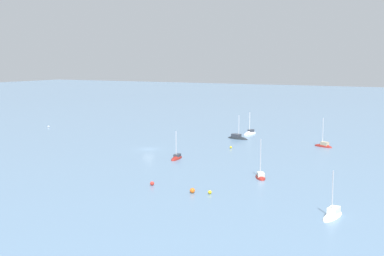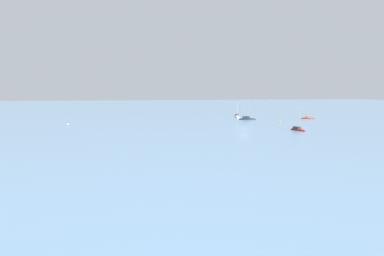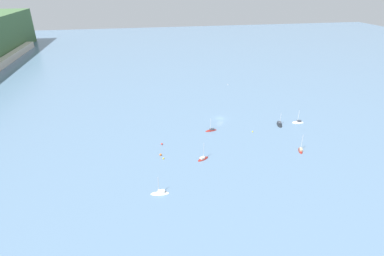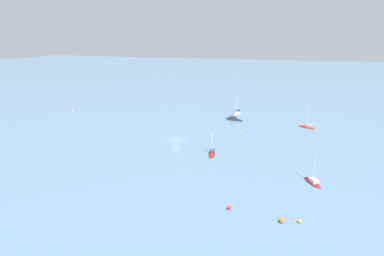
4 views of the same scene
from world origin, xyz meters
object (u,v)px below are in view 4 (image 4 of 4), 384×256
(sailboat_0, at_px, (237,113))
(mooring_buoy_0, at_px, (282,220))
(sailboat_5, at_px, (307,127))
(mooring_buoy_2, at_px, (73,111))
(sailboat_1, at_px, (234,120))
(sailboat_3, at_px, (212,154))
(mooring_buoy_4, at_px, (242,133))
(sailboat_2, at_px, (312,182))
(mooring_buoy_3, at_px, (300,221))
(mooring_buoy_1, at_px, (229,208))

(sailboat_0, xyz_separation_m, mooring_buoy_0, (-16.54, 63.53, 0.29))
(sailboat_5, distance_m, mooring_buoy_2, 80.87)
(sailboat_0, relative_size, sailboat_1, 1.04)
(sailboat_3, height_order, mooring_buoy_4, sailboat_3)
(sailboat_2, height_order, mooring_buoy_3, sailboat_2)
(sailboat_2, relative_size, mooring_buoy_1, 11.05)
(sailboat_2, xyz_separation_m, mooring_buoy_4, (16.97, -25.29, 0.12))
(sailboat_0, bearing_deg, mooring_buoy_0, 26.32)
(sailboat_3, distance_m, mooring_buoy_0, 28.16)
(sailboat_2, xyz_separation_m, mooring_buoy_1, (13.34, 13.53, 0.20))
(sailboat_1, bearing_deg, mooring_buoy_2, -158.14)
(mooring_buoy_1, relative_size, mooring_buoy_3, 1.20)
(mooring_buoy_1, distance_m, mooring_buoy_4, 38.99)
(sailboat_0, bearing_deg, sailboat_1, 13.37)
(sailboat_0, xyz_separation_m, mooring_buoy_4, (-4.87, 23.46, 0.15))
(sailboat_2, distance_m, sailboat_5, 37.51)
(sailboat_2, relative_size, sailboat_3, 1.13)
(sailboat_5, xyz_separation_m, mooring_buoy_2, (80.77, 4.14, 0.10))
(mooring_buoy_0, xyz_separation_m, mooring_buoy_3, (-2.57, -0.80, -0.12))
(sailboat_0, xyz_separation_m, mooring_buoy_2, (57.89, 15.39, 0.15))
(sailboat_2, bearing_deg, mooring_buoy_3, 139.93)
(sailboat_5, bearing_deg, mooring_buoy_1, 96.74)
(sailboat_3, xyz_separation_m, sailboat_5, (-22.45, -29.19, 0.06))
(sailboat_3, bearing_deg, sailboat_5, 132.52)
(sailboat_1, distance_m, sailboat_5, 22.71)
(sailboat_1, bearing_deg, mooring_buoy_1, -65.51)
(sailboat_1, bearing_deg, sailboat_2, -45.76)
(mooring_buoy_4, bearing_deg, sailboat_2, 123.86)
(sailboat_3, relative_size, sailboat_5, 0.88)
(sailboat_2, relative_size, mooring_buoy_3, 13.24)
(sailboat_0, distance_m, mooring_buoy_4, 23.96)
(sailboat_5, bearing_deg, mooring_buoy_3, 108.30)
(sailboat_0, height_order, sailboat_2, sailboat_2)
(sailboat_0, relative_size, mooring_buoy_3, 12.55)
(sailboat_3, height_order, sailboat_5, sailboat_5)
(sailboat_3, bearing_deg, sailboat_2, 58.87)
(sailboat_2, distance_m, mooring_buoy_2, 86.43)
(mooring_buoy_4, bearing_deg, sailboat_0, -78.28)
(sailboat_1, relative_size, sailboat_2, 0.91)
(mooring_buoy_3, bearing_deg, sailboat_0, -73.05)
(sailboat_3, xyz_separation_m, mooring_buoy_3, (-18.69, 22.29, 0.17))
(sailboat_1, relative_size, sailboat_5, 0.90)
(mooring_buoy_1, bearing_deg, mooring_buoy_0, 171.18)
(mooring_buoy_2, bearing_deg, mooring_buoy_1, 144.77)
(sailboat_0, distance_m, sailboat_5, 25.49)
(mooring_buoy_0, bearing_deg, mooring_buoy_1, -8.82)
(sailboat_1, relative_size, mooring_buoy_2, 12.61)
(sailboat_5, bearing_deg, sailboat_0, -3.72)
(mooring_buoy_1, height_order, mooring_buoy_2, mooring_buoy_1)
(sailboat_0, relative_size, mooring_buoy_4, 13.38)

